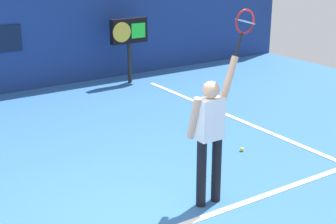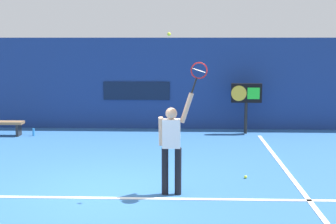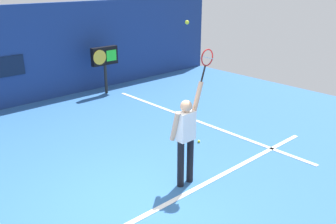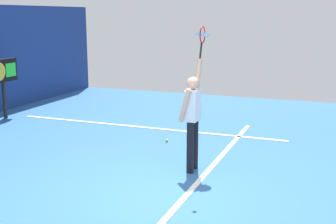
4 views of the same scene
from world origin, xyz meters
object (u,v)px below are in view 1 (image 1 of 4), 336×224
scoreboard_clock (129,33)px  spare_ball (242,149)px  tennis_player (210,132)px  tennis_racket (244,24)px

scoreboard_clock → spare_ball: bearing=-97.1°
spare_ball → scoreboard_clock: bearing=82.9°
spare_ball → tennis_player: bearing=-145.0°
tennis_player → spare_ball: 2.14m
tennis_player → spare_ball: bearing=35.0°
tennis_player → tennis_racket: 1.43m
tennis_player → spare_ball: size_ratio=29.06×
tennis_player → tennis_racket: size_ratio=3.15×
tennis_racket → spare_ball: tennis_racket is taller
tennis_player → scoreboard_clock: 6.39m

